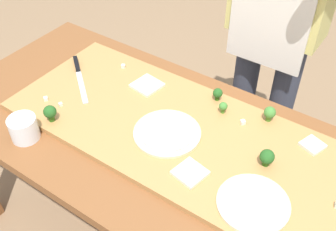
{
  "coord_description": "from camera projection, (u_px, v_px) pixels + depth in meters",
  "views": [
    {
      "loc": [
        0.62,
        -0.87,
        1.82
      ],
      "look_at": [
        -0.03,
        0.08,
        0.78
      ],
      "focal_mm": 43.45,
      "sensor_mm": 36.0,
      "label": 1
    }
  ],
  "objects": [
    {
      "name": "broccoli_floret_front_right",
      "position": [
        218.0,
        93.0,
        1.6
      ],
      "size": [
        0.04,
        0.04,
        0.05
      ],
      "color": "#2C5915",
      "rests_on": "cutting_board"
    },
    {
      "name": "flour_cup",
      "position": [
        24.0,
        129.0,
        1.47
      ],
      "size": [
        0.1,
        0.1,
        0.09
      ],
      "color": "white",
      "rests_on": "prep_table"
    },
    {
      "name": "broccoli_floret_front_mid",
      "position": [
        270.0,
        113.0,
        1.51
      ],
      "size": [
        0.04,
        0.04,
        0.06
      ],
      "color": "#487A23",
      "rests_on": "cutting_board"
    },
    {
      "name": "broccoli_floret_center_right",
      "position": [
        267.0,
        157.0,
        1.34
      ],
      "size": [
        0.05,
        0.05,
        0.06
      ],
      "color": "#2C5915",
      "rests_on": "cutting_board"
    },
    {
      "name": "pizza_whole_white_garlic",
      "position": [
        253.0,
        203.0,
        1.24
      ],
      "size": [
        0.23,
        0.23,
        0.02
      ],
      "color": "beige",
      "rests_on": "cutting_board"
    },
    {
      "name": "cheese_crumble_e",
      "position": [
        61.0,
        104.0,
        1.59
      ],
      "size": [
        0.02,
        0.02,
        0.01
      ],
      "primitive_type": "cube",
      "rotation": [
        0.0,
        0.0,
        1.21
      ],
      "color": "silver",
      "rests_on": "cutting_board"
    },
    {
      "name": "chefs_knife",
      "position": [
        79.0,
        72.0,
        1.75
      ],
      "size": [
        0.27,
        0.22,
        0.02
      ],
      "color": "#B7BABF",
      "rests_on": "cutting_board"
    },
    {
      "name": "cheese_crumble_b",
      "position": [
        46.0,
        99.0,
        1.61
      ],
      "size": [
        0.02,
        0.02,
        0.02
      ],
      "primitive_type": "cube",
      "rotation": [
        0.0,
        0.0,
        0.93
      ],
      "color": "white",
      "rests_on": "cutting_board"
    },
    {
      "name": "prep_table",
      "position": [
        163.0,
        153.0,
        1.56
      ],
      "size": [
        1.8,
        0.83,
        0.76
      ],
      "color": "brown",
      "rests_on": "ground"
    },
    {
      "name": "cook_center",
      "position": [
        278.0,
        12.0,
        1.71
      ],
      "size": [
        0.54,
        0.39,
        1.67
      ],
      "color": "#333847",
      "rests_on": "ground"
    },
    {
      "name": "pizza_slice_far_left",
      "position": [
        147.0,
        85.0,
        1.68
      ],
      "size": [
        0.12,
        0.12,
        0.01
      ],
      "primitive_type": "cube",
      "rotation": [
        0.0,
        0.0,
        -0.15
      ],
      "color": "silver",
      "rests_on": "cutting_board"
    },
    {
      "name": "broccoli_floret_back_right",
      "position": [
        50.0,
        112.0,
        1.5
      ],
      "size": [
        0.05,
        0.05,
        0.07
      ],
      "color": "#2C5915",
      "rests_on": "cutting_board"
    },
    {
      "name": "cutting_board",
      "position": [
        178.0,
        131.0,
        1.5
      ],
      "size": [
        1.32,
        0.56,
        0.02
      ],
      "primitive_type": "cube",
      "color": "#B27F47",
      "rests_on": "prep_table"
    },
    {
      "name": "pizza_whole_cheese_artichoke",
      "position": [
        168.0,
        132.0,
        1.47
      ],
      "size": [
        0.25,
        0.25,
        0.02
      ],
      "color": "beige",
      "rests_on": "cutting_board"
    },
    {
      "name": "broccoli_floret_back_left",
      "position": [
        223.0,
        107.0,
        1.55
      ],
      "size": [
        0.03,
        0.03,
        0.05
      ],
      "color": "#487A23",
      "rests_on": "cutting_board"
    },
    {
      "name": "cheese_crumble_c",
      "position": [
        243.0,
        122.0,
        1.51
      ],
      "size": [
        0.02,
        0.02,
        0.02
      ],
      "primitive_type": "cube",
      "rotation": [
        0.0,
        0.0,
        0.82
      ],
      "color": "white",
      "rests_on": "cutting_board"
    },
    {
      "name": "pizza_slice_far_right",
      "position": [
        313.0,
        145.0,
        1.43
      ],
      "size": [
        0.09,
        0.09,
        0.01
      ],
      "primitive_type": "cube",
      "rotation": [
        0.0,
        0.0,
        -0.34
      ],
      "color": "silver",
      "rests_on": "cutting_board"
    },
    {
      "name": "cheese_crumble_a",
      "position": [
        123.0,
        66.0,
        1.78
      ],
      "size": [
        0.02,
        0.02,
        0.02
      ],
      "primitive_type": "cube",
      "rotation": [
        0.0,
        0.0,
        0.47
      ],
      "color": "silver",
      "rests_on": "cutting_board"
    },
    {
      "name": "pizza_slice_near_left",
      "position": [
        190.0,
        173.0,
        1.33
      ],
      "size": [
        0.11,
        0.11,
        0.01
      ],
      "primitive_type": "cube",
      "rotation": [
        0.0,
        0.0,
        -0.19
      ],
      "color": "silver",
      "rests_on": "cutting_board"
    }
  ]
}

